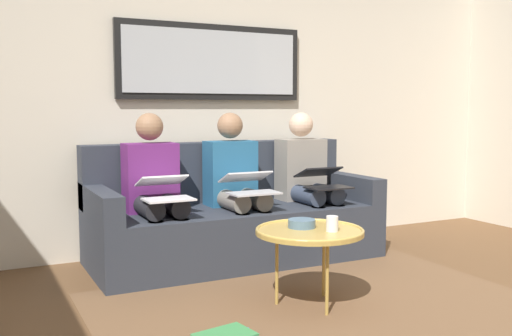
% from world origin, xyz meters
% --- Properties ---
extents(wall_rear, '(6.00, 0.12, 2.60)m').
position_xyz_m(wall_rear, '(0.00, -2.60, 1.30)').
color(wall_rear, beige).
rests_on(wall_rear, ground_plane).
extents(area_rug, '(2.60, 1.80, 0.01)m').
position_xyz_m(area_rug, '(0.00, -0.85, 0.00)').
color(area_rug, brown).
rests_on(area_rug, ground_plane).
extents(couch, '(2.20, 0.90, 0.90)m').
position_xyz_m(couch, '(0.00, -2.12, 0.31)').
color(couch, '#2D333D').
rests_on(couch, ground_plane).
extents(framed_mirror, '(1.60, 0.05, 0.61)m').
position_xyz_m(framed_mirror, '(0.00, -2.51, 1.55)').
color(framed_mirror, black).
extents(coffee_table, '(0.64, 0.64, 0.47)m').
position_xyz_m(coffee_table, '(0.05, -0.90, 0.45)').
color(coffee_table, tan).
rests_on(coffee_table, ground_plane).
extents(cup, '(0.07, 0.07, 0.09)m').
position_xyz_m(cup, '(-0.05, -0.80, 0.50)').
color(cup, silver).
rests_on(cup, coffee_table).
extents(bowl, '(0.16, 0.16, 0.05)m').
position_xyz_m(bowl, '(0.06, -0.98, 0.48)').
color(bowl, slate).
rests_on(bowl, coffee_table).
extents(person_left, '(0.38, 0.58, 1.14)m').
position_xyz_m(person_left, '(-0.64, -2.05, 0.61)').
color(person_left, gray).
rests_on(person_left, couch).
extents(laptop_black, '(0.34, 0.36, 0.16)m').
position_xyz_m(laptop_black, '(-0.64, -1.81, 0.63)').
color(laptop_black, black).
extents(person_middle, '(0.38, 0.58, 1.14)m').
position_xyz_m(person_middle, '(0.00, -2.05, 0.61)').
color(person_middle, '#235B84').
rests_on(person_middle, couch).
extents(laptop_silver, '(0.36, 0.35, 0.15)m').
position_xyz_m(laptop_silver, '(0.00, -1.81, 0.62)').
color(laptop_silver, silver).
extents(person_right, '(0.38, 0.58, 1.14)m').
position_xyz_m(person_right, '(0.64, -2.05, 0.61)').
color(person_right, '#66236B').
rests_on(person_right, couch).
extents(laptop_white, '(0.32, 0.37, 0.16)m').
position_xyz_m(laptop_white, '(0.64, -1.81, 0.63)').
color(laptop_white, white).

